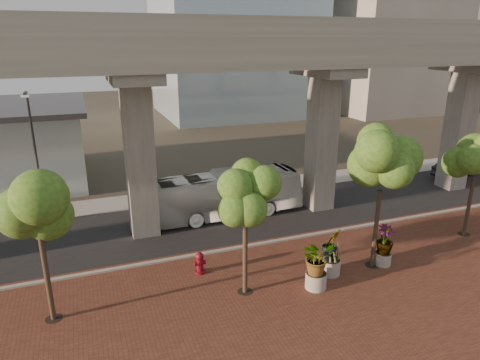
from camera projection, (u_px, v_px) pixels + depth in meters
name	position (u px, v px, depth m)	size (l,w,h in m)	color
ground	(249.00, 231.00, 26.29)	(160.00, 160.00, 0.00)	#373128
brick_plaza	(315.00, 302.00, 19.17)	(70.00, 13.00, 0.06)	brown
asphalt_road	(238.00, 219.00, 28.06)	(90.00, 8.00, 0.04)	black
curb_strip	(262.00, 244.00, 24.48)	(70.00, 0.25, 0.16)	#A2A097
far_sidewalk	(213.00, 192.00, 32.94)	(90.00, 3.00, 0.06)	#A2A097
transit_viaduct	(237.00, 108.00, 25.77)	(72.00, 5.60, 12.40)	gray
midrise_block	(389.00, 34.00, 67.15)	(18.00, 16.00, 24.00)	#AAA399
transit_bus	(222.00, 195.00, 28.00)	(2.54, 10.83, 3.02)	silver
parked_car	(455.00, 169.00, 36.45)	(1.52, 4.38, 1.44)	black
fire_hydrant	(200.00, 263.00, 21.35)	(0.58, 0.53, 1.17)	maroon
planter_front	(317.00, 260.00, 19.77)	(2.21, 2.21, 2.44)	#A6A396
planter_right	(385.00, 241.00, 21.91)	(2.05, 2.05, 2.19)	#9B948C
planter_left	(331.00, 246.00, 20.97)	(2.27, 2.27, 2.49)	#A59F95
street_tree_far_west	(36.00, 210.00, 16.43)	(3.36, 3.36, 6.50)	#473629
street_tree_near_west	(245.00, 198.00, 18.44)	(3.34, 3.34, 6.20)	#473629
street_tree_near_east	(383.00, 167.00, 20.54)	(4.16, 4.16, 7.27)	#473629
street_tree_far_east	(477.00, 160.00, 24.27)	(3.53, 3.53, 6.30)	#473629
streetlamp_west	(35.00, 149.00, 25.99)	(0.41, 1.20, 8.31)	#323338
streetlamp_east	(330.00, 128.00, 34.36)	(0.38, 1.10, 7.60)	#2A2A2E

